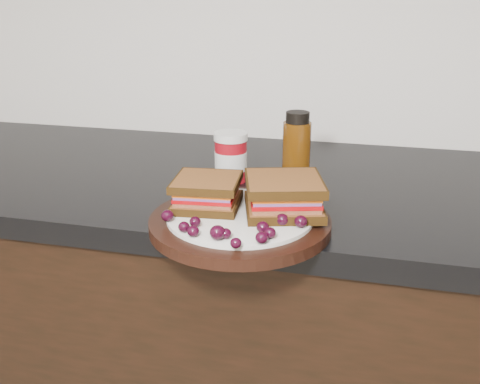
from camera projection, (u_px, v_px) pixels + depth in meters
The scene contains 30 objects.
base_cabinets at pixel (184, 359), 1.26m from camera, with size 3.96×0.58×0.86m, color black.
countertop at pixel (176, 179), 1.11m from camera, with size 3.98×0.60×0.04m, color black.
plate at pixel (240, 223), 0.83m from camera, with size 0.28×0.28×0.02m, color black.
sandwich_left at pixel (207, 192), 0.84m from camera, with size 0.10×0.10×0.05m, color brown, non-canonical shape.
sandwich_right at pixel (284, 195), 0.82m from camera, with size 0.12×0.12×0.05m, color brown, non-canonical shape.
grape_0 at pixel (167, 216), 0.79m from camera, with size 0.02×0.02×0.02m, color black.
grape_1 at pixel (195, 222), 0.77m from camera, with size 0.02×0.02×0.02m, color black.
grape_2 at pixel (184, 227), 0.76m from camera, with size 0.02×0.02×0.02m, color black.
grape_3 at pixel (193, 231), 0.74m from camera, with size 0.02×0.02×0.02m, color black.
grape_4 at pixel (218, 233), 0.73m from camera, with size 0.02×0.02×0.02m, color black.
grape_5 at pixel (226, 233), 0.74m from camera, with size 0.02×0.02×0.01m, color black.
grape_6 at pixel (236, 243), 0.71m from camera, with size 0.02×0.02×0.01m, color black.
grape_7 at pixel (262, 238), 0.72m from camera, with size 0.02×0.02×0.02m, color black.
grape_8 at pixel (270, 233), 0.74m from camera, with size 0.02×0.02×0.02m, color black.
grape_9 at pixel (263, 227), 0.75m from camera, with size 0.02×0.02×0.02m, color black.
grape_10 at pixel (301, 221), 0.77m from camera, with size 0.02×0.02×0.02m, color black.
grape_11 at pixel (282, 219), 0.78m from camera, with size 0.02×0.02×0.02m, color black.
grape_12 at pixel (290, 215), 0.79m from camera, with size 0.02×0.02×0.02m, color black.
grape_13 at pixel (301, 205), 0.84m from camera, with size 0.02×0.02×0.02m, color black.
grape_14 at pixel (278, 201), 0.85m from camera, with size 0.02×0.02×0.02m, color black.
grape_15 at pixel (222, 198), 0.86m from camera, with size 0.02×0.02×0.02m, color black.
grape_16 at pixel (209, 195), 0.87m from camera, with size 0.02×0.02×0.02m, color black.
grape_17 at pixel (207, 198), 0.86m from camera, with size 0.02×0.02×0.02m, color black.
grape_18 at pixel (178, 205), 0.83m from camera, with size 0.02×0.02×0.02m, color black.
grape_19 at pixel (185, 204), 0.83m from camera, with size 0.02×0.02×0.02m, color black.
grape_20 at pixel (213, 199), 0.86m from camera, with size 0.02×0.02×0.02m, color black.
grape_21 at pixel (209, 203), 0.84m from camera, with size 0.02×0.02×0.02m, color black.
grape_22 at pixel (200, 207), 0.83m from camera, with size 0.01×0.01×0.01m, color black.
condiment_jar at pixel (231, 157), 1.03m from camera, with size 0.06×0.06×0.10m, color maroon.
oil_bottle at pixel (296, 150), 0.98m from camera, with size 0.05×0.05×0.14m, color #472507.
Camera 1 is at (0.38, 0.71, 1.24)m, focal length 40.00 mm.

